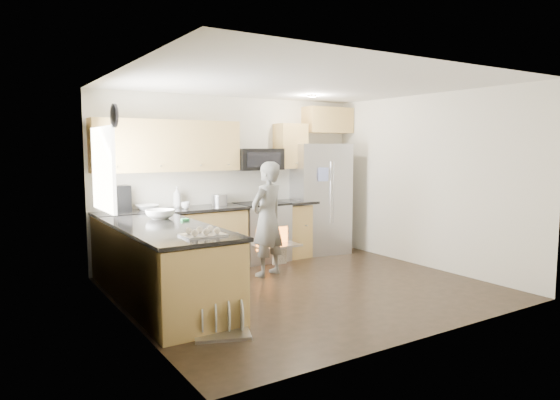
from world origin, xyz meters
TOP-DOWN VIEW (x-y plane):
  - ground at (0.00, 0.00)m, footprint 4.50×4.50m
  - room_shell at (-0.04, 0.02)m, footprint 4.54×4.04m
  - back_cabinet_run at (-0.59, 1.75)m, footprint 4.45×0.64m
  - peninsula at (-1.75, 0.25)m, footprint 0.96×2.36m
  - stove_range at (0.35, 1.69)m, footprint 0.76×0.97m
  - refrigerator at (1.50, 1.70)m, footprint 1.02×0.86m
  - person at (-0.06, 0.82)m, footprint 0.68×0.56m
  - dish_rack at (-1.60, -0.88)m, footprint 0.65×0.59m

SIDE VIEW (x-z plane):
  - ground at x=0.00m, z-range 0.00..0.00m
  - dish_rack at x=-1.60m, z-range -0.08..0.25m
  - peninsula at x=-1.75m, z-range -0.05..0.98m
  - stove_range at x=0.35m, z-range -0.22..1.57m
  - person at x=-0.06m, z-range 0.00..1.61m
  - refrigerator at x=1.50m, z-range 0.00..1.87m
  - back_cabinet_run at x=-0.59m, z-range -0.29..2.21m
  - room_shell at x=-0.04m, z-range 0.36..2.98m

